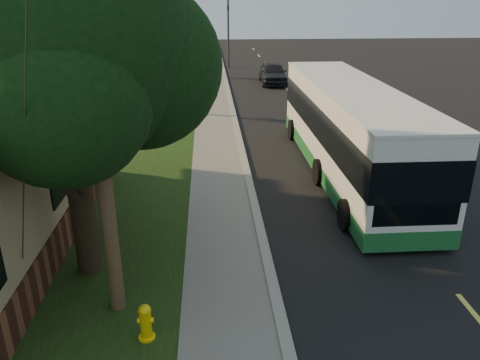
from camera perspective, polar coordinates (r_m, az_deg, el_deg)
name	(u,v)px	position (r m, az deg, el deg)	size (l,w,h in m)	color
ground	(283,334)	(9.54, 5.30, -18.21)	(120.00, 120.00, 0.00)	black
road	(344,158)	(19.00, 12.61, 2.61)	(8.00, 80.00, 0.01)	black
curb	(244,159)	(18.27, 0.48, 2.55)	(0.25, 80.00, 0.12)	gray
sidewalk	(218,160)	(18.23, -2.66, 2.41)	(2.00, 80.00, 0.08)	slate
grass_verge	(127,163)	(18.50, -13.57, 2.09)	(5.00, 80.00, 0.07)	black
fire_hydrant	(146,322)	(9.26, -11.43, -16.61)	(0.32, 0.32, 0.74)	yellow
utility_pole	(92,87)	(8.54, -17.55, 10.80)	(2.86, 3.21, 9.07)	#473321
leafy_tree	(64,44)	(10.27, -20.71, 15.20)	(6.30, 6.00, 7.80)	black
bare_tree_near	(166,73)	(25.58, -8.96, 12.76)	(1.38, 1.21, 4.31)	black
bare_tree_far	(185,50)	(37.44, -6.70, 15.51)	(1.38, 1.21, 4.03)	black
traffic_signal	(228,30)	(41.32, -1.44, 17.86)	(0.18, 0.22, 5.50)	#2D2D30
transit_bus	(349,128)	(16.93, 13.17, 6.17)	(2.70, 11.72, 3.17)	silver
distant_car	(273,73)	(34.26, 4.03, 12.90)	(1.78, 4.42, 1.51)	black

